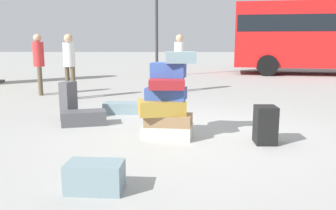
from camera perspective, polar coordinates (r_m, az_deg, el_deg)
ground_plane at (r=5.89m, az=3.91°, el=-4.67°), size 80.00×80.00×0.00m
suitcase_tower at (r=5.54m, az=-0.13°, el=0.24°), size 0.92×0.68×1.36m
suitcase_charcoal_white_trunk at (r=7.09m, az=-15.78°, el=0.63°), size 0.29×0.37×0.75m
suitcase_slate_foreground_far at (r=7.58m, az=-7.32°, el=-0.46°), size 0.80×0.45×0.22m
suitcase_charcoal_foreground_near at (r=6.65m, az=-13.44°, el=-2.03°), size 0.87×0.57×0.26m
suitcase_black_behind_tower at (r=5.48m, az=15.47°, el=-3.12°), size 0.31×0.34×0.57m
suitcase_slate_upright_blue at (r=3.77m, az=-11.72°, el=-11.29°), size 0.60×0.37×0.31m
person_bearded_onlooker at (r=10.59m, az=1.86°, el=7.69°), size 0.30×0.33×1.70m
person_tourist_with_camera at (r=10.55m, az=-20.18°, el=7.00°), size 0.30×0.32×1.70m
person_passerby_in_red at (r=9.58m, az=-15.67°, el=6.95°), size 0.30×0.30×1.69m
parked_bus at (r=17.46m, az=24.46°, el=10.53°), size 8.42×3.85×3.15m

